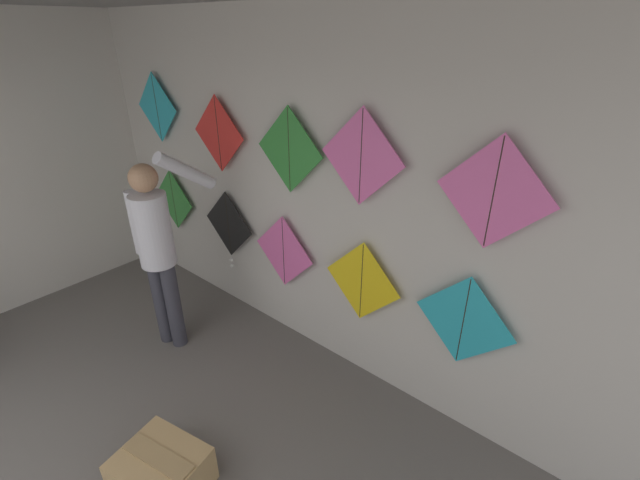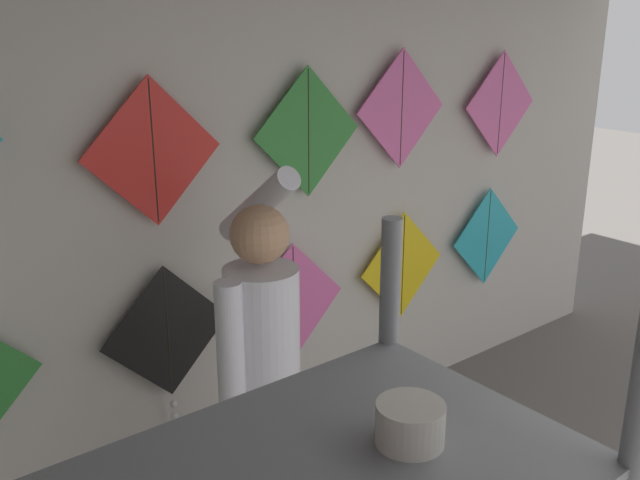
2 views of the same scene
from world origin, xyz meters
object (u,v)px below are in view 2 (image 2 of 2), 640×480
(kite_7, at_px, (308,132))
(kite_9, at_px, (501,104))
(shopkeeper, at_px, (261,370))
(kite_1, at_px, (168,336))
(kite_2, at_px, (293,302))
(kite_3, at_px, (402,265))
(kite_8, at_px, (401,109))
(kite_6, at_px, (153,152))
(kite_4, at_px, (487,237))

(kite_7, relative_size, kite_9, 1.00)
(shopkeeper, bearing_deg, kite_1, 77.71)
(kite_2, xyz_separation_m, kite_3, (0.83, 0.00, 0.03))
(kite_3, xyz_separation_m, kite_9, (0.84, 0.00, 0.91))
(kite_8, bearing_deg, kite_1, -179.98)
(shopkeeper, relative_size, kite_9, 2.69)
(shopkeeper, relative_size, kite_1, 2.23)
(kite_6, relative_size, kite_7, 1.00)
(kite_6, height_order, kite_9, kite_9)
(kite_8, bearing_deg, kite_6, 180.00)
(kite_8, bearing_deg, kite_4, 0.00)
(kite_7, bearing_deg, kite_6, 180.00)
(kite_7, bearing_deg, kite_4, 0.00)
(kite_9, bearing_deg, kite_7, 180.00)
(kite_6, bearing_deg, kite_2, 0.00)
(kite_2, bearing_deg, kite_3, 0.00)
(kite_1, height_order, kite_8, kite_8)
(kite_2, distance_m, kite_9, 1.91)
(shopkeeper, bearing_deg, kite_8, 12.46)
(kite_9, bearing_deg, kite_6, 180.00)
(kite_1, distance_m, kite_9, 2.58)
(shopkeeper, height_order, kite_2, shopkeeper)
(shopkeeper, relative_size, kite_2, 2.69)
(kite_4, xyz_separation_m, kite_7, (-1.52, 0.00, 0.86))
(shopkeeper, distance_m, kite_1, 0.77)
(kite_3, height_order, kite_4, kite_4)
(kite_4, xyz_separation_m, kite_9, (0.04, 0.00, 0.88))
(kite_6, height_order, kite_8, kite_8)
(kite_3, bearing_deg, kite_8, 180.00)
(kite_4, bearing_deg, kite_8, 180.00)
(kite_6, distance_m, kite_9, 2.42)
(kite_2, height_order, kite_8, kite_8)
(kite_1, bearing_deg, kite_6, 176.11)
(kite_7, bearing_deg, kite_3, 0.00)
(kite_3, relative_size, kite_8, 1.00)
(kite_8, height_order, kite_9, kite_8)
(kite_3, height_order, kite_9, kite_9)
(kite_1, xyz_separation_m, kite_4, (2.37, 0.00, 0.03))
(kite_2, height_order, kite_9, kite_9)
(kite_4, distance_m, kite_9, 0.88)
(shopkeeper, bearing_deg, kite_7, 28.12)
(kite_1, height_order, kite_4, kite_4)
(kite_3, height_order, kite_8, kite_8)
(kite_1, distance_m, kite_3, 1.57)
(kite_1, xyz_separation_m, kite_2, (0.75, 0.00, -0.02))
(kite_4, bearing_deg, kite_6, 180.00)
(shopkeeper, height_order, kite_3, shopkeeper)
(kite_4, bearing_deg, kite_7, 180.00)
(kite_1, relative_size, kite_8, 1.21)
(kite_3, bearing_deg, kite_2, 180.00)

